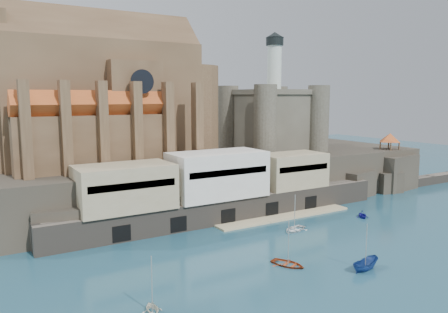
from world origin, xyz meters
name	(u,v)px	position (x,y,z in m)	size (l,w,h in m)	color
ground	(347,246)	(0.00, 0.00, 0.00)	(300.00, 300.00, 0.00)	navy
promontory	(220,176)	(-0.19, 39.37, 4.92)	(100.00, 36.00, 10.00)	black
quay	(218,189)	(-10.19, 23.07, 6.07)	(70.00, 12.00, 13.05)	#5D554B
church	(112,102)	(-24.13, 41.85, 22.13)	(47.00, 25.93, 30.51)	brown
castle_keep	(272,117)	(16.08, 41.08, 18.31)	(21.20, 21.20, 29.30)	#494639
rock_outcrop	(389,173)	(42.00, 25.84, 4.02)	(14.50, 10.50, 8.70)	black
pavilion	(390,139)	(42.00, 26.00, 12.73)	(6.40, 6.40, 5.40)	brown
boat_0	(288,265)	(-13.09, -1.47, 0.00)	(3.58, 1.04, 5.01)	#AA401A
boat_2	(365,270)	(-5.10, -8.08, 0.00)	(1.86, 1.91, 4.94)	navy
boat_4	(153,312)	(-34.26, -4.32, 0.00)	(2.66, 1.62, 3.08)	white
boat_6	(294,230)	(-1.92, 10.45, 0.00)	(3.70, 1.07, 5.18)	white
boat_7	(362,217)	(14.84, 10.13, 0.00)	(2.82, 1.72, 3.27)	navy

